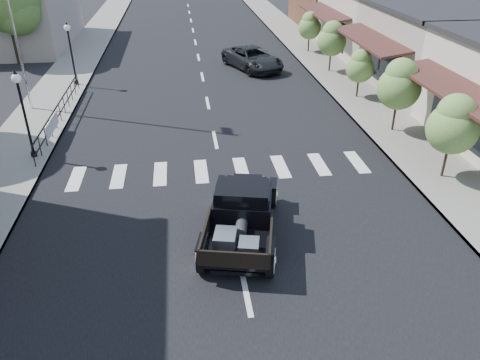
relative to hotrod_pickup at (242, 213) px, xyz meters
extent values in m
plane|color=black|center=(-0.22, 0.52, -0.86)|extent=(120.00, 120.00, 0.00)
cube|color=black|center=(-0.22, 15.52, -0.85)|extent=(14.00, 80.00, 0.02)
cube|color=gray|center=(-8.72, 15.52, -0.78)|extent=(3.00, 80.00, 0.15)
cube|color=gray|center=(8.28, 15.52, -0.78)|extent=(3.00, 80.00, 0.15)
cube|color=#ACA090|center=(-15.22, 28.52, 1.64)|extent=(10.00, 12.00, 5.00)
cube|color=#ABA08F|center=(14.78, 13.52, 1.39)|extent=(10.00, 9.00, 4.50)
cube|color=beige|center=(14.78, 22.52, 1.39)|extent=(10.00, 9.00, 4.50)
imported|color=black|center=(3.24, 18.98, -0.14)|extent=(4.10, 5.67, 1.43)
camera|label=1|loc=(-1.58, -11.89, 7.75)|focal=35.00mm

